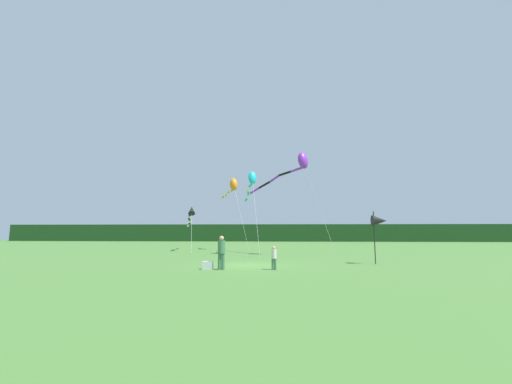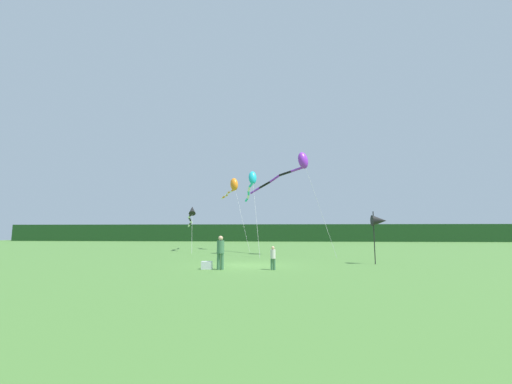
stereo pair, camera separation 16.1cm
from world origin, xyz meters
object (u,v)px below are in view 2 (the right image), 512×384
object	(u,v)px
person_child	(273,257)
cooler_box	(207,265)
person_adult	(221,251)
kite_black	(192,213)
kite_purple	(297,165)
banner_flag_pole	(379,221)
kite_cyan	(252,182)
kite_orange	(234,185)

from	to	relation	value
person_child	cooler_box	size ratio (longest dim) A/B	2.19
person_adult	kite_black	bearing A→B (deg)	110.92
kite_purple	person_adult	bearing A→B (deg)	-114.01
banner_flag_pole	kite_cyan	bearing A→B (deg)	137.80
person_child	kite_purple	size ratio (longest dim) A/B	0.14
kite_black	kite_cyan	xyz separation A→B (m)	(6.82, -4.69, 2.61)
person_adult	kite_orange	size ratio (longest dim) A/B	0.22
person_child	banner_flag_pole	size ratio (longest dim) A/B	0.38
kite_purple	kite_black	size ratio (longest dim) A/B	1.05
person_child	kite_cyan	size ratio (longest dim) A/B	0.16
banner_flag_pole	kite_purple	distance (m)	9.98
person_adult	kite_cyan	size ratio (longest dim) A/B	0.23
kite_black	person_child	bearing A→B (deg)	-60.75
person_child	kite_black	xyz separation A→B (m)	(-8.97, 16.02, 3.21)
cooler_box	kite_cyan	bearing A→B (deg)	82.86
cooler_box	kite_purple	distance (m)	14.09
cooler_box	kite_purple	bearing A→B (deg)	62.31
person_adult	cooler_box	xyz separation A→B (m)	(-0.76, 0.16, -0.79)
person_adult	kite_orange	world-z (taller)	kite_orange
kite_purple	kite_orange	bearing A→B (deg)	132.71
kite_orange	kite_cyan	size ratio (longest dim) A/B	1.03
cooler_box	banner_flag_pole	xyz separation A→B (m)	(10.17, 3.35, 2.45)
person_adult	kite_orange	xyz separation A→B (m)	(-1.96, 17.89, 6.12)
banner_flag_pole	kite_cyan	size ratio (longest dim) A/B	0.42
person_adult	kite_purple	distance (m)	13.51
person_child	cooler_box	bearing A→B (deg)	179.28
banner_flag_pole	kite_orange	world-z (taller)	kite_orange
kite_orange	person_child	bearing A→B (deg)	-75.02
person_adult	banner_flag_pole	size ratio (longest dim) A/B	0.54
person_adult	kite_black	world-z (taller)	kite_black
person_child	cooler_box	xyz separation A→B (m)	(-3.56, 0.04, -0.48)
person_child	banner_flag_pole	bearing A→B (deg)	27.21
person_adult	kite_black	distance (m)	17.51
person_adult	kite_orange	bearing A→B (deg)	96.24
person_adult	kite_orange	distance (m)	19.01
kite_orange	kite_black	bearing A→B (deg)	-157.33
kite_black	kite_purple	bearing A→B (deg)	-26.73
person_adult	kite_cyan	bearing A→B (deg)	86.73
kite_purple	person_child	bearing A→B (deg)	-100.44
person_adult	kite_black	xyz separation A→B (m)	(-6.17, 16.13, 2.91)
banner_flag_pole	kite_orange	distance (m)	18.86
person_adult	banner_flag_pole	world-z (taller)	banner_flag_pole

